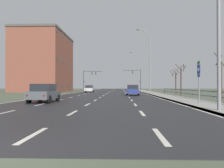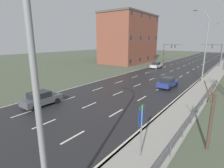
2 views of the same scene
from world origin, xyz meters
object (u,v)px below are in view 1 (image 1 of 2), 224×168
highway_sign (199,76)px  traffic_signal_left (88,77)px  car_far_right (89,89)px  street_lamp_foreground (216,13)px  street_lamp_midground (149,62)px  brick_building (44,63)px  traffic_signal_right (137,77)px  car_near_left (133,90)px  street_lamp_distant (137,72)px  car_far_left (44,93)px

highway_sign → traffic_signal_left: size_ratio=0.57×
traffic_signal_left → car_far_right: size_ratio=1.39×
street_lamp_foreground → street_lamp_midground: bearing=90.0°
street_lamp_foreground → street_lamp_midground: size_ratio=0.93×
street_lamp_midground → brick_building: (-24.27, 17.13, 1.74)m
traffic_signal_left → brick_building: size_ratio=0.30×
street_lamp_midground → highway_sign: 23.72m
traffic_signal_right → highway_sign: bearing=-88.3°
highway_sign → car_far_right: highway_sign is taller
traffic_signal_right → car_near_left: bearing=-95.4°
street_lamp_foreground → street_lamp_distant: 58.03m
street_lamp_foreground → street_lamp_distant: (0.02, 58.03, 0.42)m
highway_sign → traffic_signal_left: (-14.93, 47.18, 1.88)m
highway_sign → car_far_right: 35.62m
car_far_left → traffic_signal_left: bearing=93.5°
street_lamp_distant → car_far_left: 52.49m
street_lamp_distant → highway_sign: street_lamp_distant is taller
street_lamp_midground → traffic_signal_right: street_lamp_midground is taller
street_lamp_foreground → highway_sign: street_lamp_foreground is taller
street_lamp_distant → highway_sign: (0.93, -52.46, -3.54)m
car_far_right → car_near_left: bearing=-63.9°
traffic_signal_left → car_far_right: 14.49m
street_lamp_distant → car_far_right: bearing=-121.7°
street_lamp_distant → traffic_signal_right: 7.05m
street_lamp_distant → brick_building: 27.09m
highway_sign → brick_building: brick_building is taller
car_far_right → car_near_left: same height
traffic_signal_left → highway_sign: bearing=-72.4°
street_lamp_foreground → highway_sign: bearing=80.3°
street_lamp_distant → traffic_signal_right: street_lamp_distant is taller
street_lamp_midground → street_lamp_distant: street_lamp_distant is taller
street_lamp_foreground → brick_building: bearing=117.7°
brick_building → traffic_signal_right: bearing=12.0°
street_lamp_midground → car_far_right: (-11.87, 9.76, -4.81)m
street_lamp_foreground → traffic_signal_left: size_ratio=1.85×
street_lamp_foreground → traffic_signal_left: (-13.98, 52.75, -1.23)m
street_lamp_foreground → car_far_left: size_ratio=2.60×
street_lamp_foreground → brick_building: brick_building is taller
street_lamp_distant → car_far_right: (-11.88, -19.25, -4.85)m
highway_sign → street_lamp_midground: bearing=92.3°
street_lamp_distant → traffic_signal_right: (-0.45, -6.82, -1.75)m
car_far_left → brick_building: brick_building is taller
street_lamp_midground → highway_sign: street_lamp_midground is taller
car_far_left → street_lamp_midground: bearing=62.8°
car_far_left → street_lamp_foreground: bearing=-31.2°
street_lamp_distant → car_far_right: size_ratio=2.78×
traffic_signal_right → traffic_signal_left: size_ratio=1.03×
traffic_signal_left → street_lamp_distant: bearing=20.7°
traffic_signal_right → car_near_left: 29.32m
traffic_signal_right → street_lamp_midground: bearing=-88.8°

